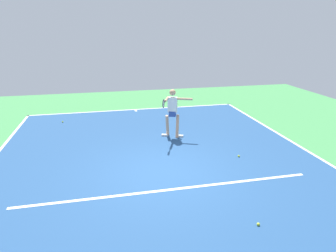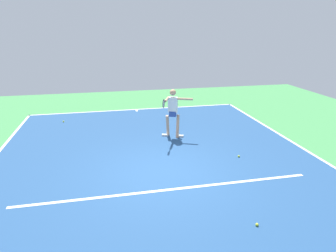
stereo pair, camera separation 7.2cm
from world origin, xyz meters
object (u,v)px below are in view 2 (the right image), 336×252
(tennis_ball_far_corner, at_px, (257,225))
(tennis_ball_by_sideline, at_px, (64,121))
(tennis_player, at_px, (173,110))
(tennis_ball_centre_court, at_px, (239,156))

(tennis_ball_far_corner, bearing_deg, tennis_ball_by_sideline, -59.67)
(tennis_player, height_order, tennis_ball_far_corner, tennis_player)
(tennis_player, distance_m, tennis_ball_far_corner, 5.60)
(tennis_player, distance_m, tennis_ball_centre_court, 2.96)
(tennis_player, relative_size, tennis_ball_far_corner, 27.60)
(tennis_ball_far_corner, relative_size, tennis_ball_by_sideline, 1.00)
(tennis_ball_by_sideline, bearing_deg, tennis_ball_far_corner, 120.33)
(tennis_ball_far_corner, bearing_deg, tennis_ball_centre_court, -108.76)
(tennis_ball_centre_court, xyz_separation_m, tennis_ball_by_sideline, (5.91, -4.96, 0.00))
(tennis_player, xyz_separation_m, tennis_ball_far_corner, (-0.55, 5.48, -1.02))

